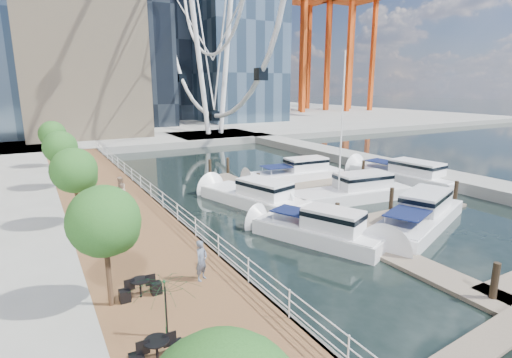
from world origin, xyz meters
name	(u,v)px	position (x,y,z in m)	size (l,w,h in m)	color
ground	(405,299)	(0.00, 0.00, 0.00)	(520.00, 520.00, 0.00)	black
boardwalk	(119,222)	(-9.00, 15.00, 0.50)	(6.00, 60.00, 1.00)	brown
seawall	(165,214)	(-6.00, 15.00, 0.50)	(0.25, 60.00, 1.00)	#595954
land_far	(87,119)	(0.00, 102.00, 0.50)	(200.00, 114.00, 1.00)	gray
breakwater	(383,165)	(20.00, 20.00, 0.50)	(4.00, 60.00, 1.00)	gray
pier	(215,137)	(14.00, 52.00, 0.50)	(14.00, 12.00, 1.00)	gray
railing	(163,200)	(-6.10, 15.00, 1.52)	(0.10, 60.00, 1.05)	white
floating_docks	(371,204)	(7.97, 9.98, 0.49)	(16.00, 34.00, 2.60)	#6D6051
port_cranes	(313,50)	(67.67, 95.67, 20.00)	(40.00, 52.00, 38.00)	#D84C14
street_trees	(74,171)	(-11.40, 14.00, 4.29)	(2.60, 42.60, 4.60)	#3F2B1C
yacht_foreground	(418,227)	(7.99, 5.77, 0.00)	(3.00, 11.18, 2.15)	silver
pedestrian_near	(201,260)	(-7.69, 4.18, 1.87)	(0.64, 0.42, 1.75)	#535C6F
pedestrian_mid	(120,190)	(-8.30, 17.61, 1.92)	(0.90, 0.70, 1.85)	gray
pedestrian_far	(71,161)	(-10.16, 31.19, 1.96)	(1.12, 0.47, 1.92)	#30363C
moored_yachts	(352,201)	(8.40, 12.33, 0.00)	(21.80, 34.02, 11.50)	silver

